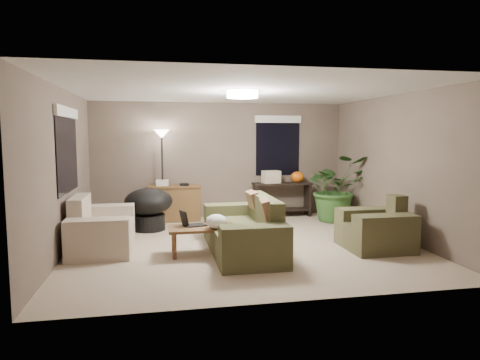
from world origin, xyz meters
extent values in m
plane|color=tan|center=(0.00, 0.00, 0.00)|extent=(5.50, 5.50, 0.00)
plane|color=white|center=(0.00, 0.00, 2.50)|extent=(5.50, 5.50, 0.00)
plane|color=#6B594F|center=(0.00, 2.50, 1.25)|extent=(5.50, 0.00, 5.50)
plane|color=#6B594F|center=(0.00, -2.50, 1.25)|extent=(5.50, 0.00, 5.50)
plane|color=#6B594F|center=(-2.75, 0.00, 1.25)|extent=(0.00, 5.00, 5.00)
plane|color=#6B594F|center=(2.75, 0.00, 1.25)|extent=(0.00, 5.00, 5.00)
cube|color=#494A2C|center=(-0.09, -0.42, 0.21)|extent=(0.95, 1.48, 0.42)
cube|color=#4F5030|center=(0.27, -0.42, 0.64)|extent=(0.22, 1.48, 0.43)
cube|color=#46472A|center=(-0.09, -1.34, 0.30)|extent=(0.95, 0.36, 0.60)
cube|color=#4E4F2F|center=(-0.09, 0.50, 0.30)|extent=(0.95, 0.36, 0.60)
cube|color=#8C7251|center=(0.21, -0.87, 0.65)|extent=(0.30, 0.48, 0.47)
cube|color=#8C7251|center=(0.21, 0.03, 0.65)|extent=(0.24, 0.45, 0.47)
cube|color=beige|center=(-2.22, 0.16, 0.21)|extent=(0.90, 0.88, 0.42)
cube|color=beige|center=(-2.56, 0.16, 0.64)|extent=(0.22, 0.88, 0.43)
cube|color=beige|center=(-2.22, -0.46, 0.30)|extent=(0.90, 0.36, 0.60)
cube|color=beige|center=(-2.22, 0.78, 0.30)|extent=(0.90, 0.36, 0.60)
cube|color=#49462B|center=(2.01, -0.66, 0.21)|extent=(0.95, 0.28, 0.42)
cube|color=#4E4B2E|center=(2.38, -0.66, 0.64)|extent=(0.22, 0.28, 0.43)
cube|color=#4A472C|center=(2.01, -0.98, 0.30)|extent=(0.95, 0.36, 0.60)
cube|color=brown|center=(2.01, -0.34, 0.30)|extent=(0.95, 0.36, 0.60)
cube|color=brown|center=(-0.71, -0.45, 0.40)|extent=(1.00, 0.55, 0.04)
cylinder|color=brown|center=(-1.13, -0.65, 0.19)|extent=(0.06, 0.06, 0.38)
cylinder|color=brown|center=(-0.29, -0.65, 0.19)|extent=(0.06, 0.06, 0.38)
cylinder|color=brown|center=(-1.13, -0.25, 0.19)|extent=(0.06, 0.06, 0.38)
cylinder|color=brown|center=(-0.29, -0.25, 0.19)|extent=(0.06, 0.06, 0.38)
cube|color=black|center=(-0.81, -0.35, 0.43)|extent=(0.37, 0.30, 0.02)
cube|color=black|center=(-0.97, -0.35, 0.55)|extent=(0.14, 0.24, 0.22)
ellipsoid|color=white|center=(-0.51, -0.60, 0.53)|extent=(0.35, 0.32, 0.21)
cube|color=brown|center=(-1.01, 2.21, 0.35)|extent=(1.05, 0.45, 0.71)
cube|color=brown|center=(-1.01, 2.21, 0.73)|extent=(1.10, 0.50, 0.04)
cube|color=silver|center=(-1.26, 2.21, 0.81)|extent=(0.26, 0.22, 0.12)
cube|color=black|center=(-0.81, 2.16, 0.77)|extent=(0.19, 0.22, 0.04)
cube|color=black|center=(1.34, 2.26, 0.73)|extent=(1.30, 0.40, 0.04)
cube|color=black|center=(0.74, 2.26, 0.35)|extent=(0.05, 0.38, 0.71)
cube|color=black|center=(1.94, 2.26, 0.35)|extent=(0.05, 0.38, 0.71)
cube|color=black|center=(1.34, 2.26, 0.15)|extent=(1.25, 0.36, 0.03)
ellipsoid|color=orange|center=(1.69, 2.26, 0.87)|extent=(0.32, 0.32, 0.25)
cube|color=beige|center=(1.09, 2.26, 0.88)|extent=(0.40, 0.33, 0.27)
cylinder|color=black|center=(-1.53, 1.39, 0.15)|extent=(0.60, 0.60, 0.30)
ellipsoid|color=black|center=(-1.53, 1.39, 0.55)|extent=(1.00, 1.00, 0.50)
cylinder|color=black|center=(-1.26, 2.19, 0.01)|extent=(0.28, 0.28, 0.02)
cylinder|color=black|center=(-1.26, 2.19, 0.90)|extent=(0.04, 0.04, 1.78)
cone|color=white|center=(-1.26, 2.19, 1.82)|extent=(0.32, 0.32, 0.18)
cylinder|color=white|center=(0.00, 0.00, 2.44)|extent=(0.50, 0.50, 0.10)
imported|color=#2D5923|center=(2.30, 1.55, 0.54)|extent=(1.25, 1.39, 1.09)
cube|color=tan|center=(2.36, -0.03, 0.01)|extent=(0.32, 0.32, 0.03)
cylinder|color=tan|center=(2.36, -0.03, 0.25)|extent=(0.12, 0.12, 0.44)
cube|color=tan|center=(2.36, -0.03, 0.48)|extent=(0.22, 0.22, 0.03)
cube|color=black|center=(-2.73, 0.30, 1.55)|extent=(0.01, 1.50, 1.30)
cube|color=white|center=(-2.71, 0.30, 2.15)|extent=(0.05, 1.56, 0.16)
cube|color=black|center=(1.30, 2.48, 1.55)|extent=(1.00, 0.01, 1.30)
cube|color=white|center=(1.30, 2.46, 2.15)|extent=(1.06, 0.05, 0.16)
camera|label=1|loc=(-1.34, -6.78, 1.80)|focal=32.00mm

